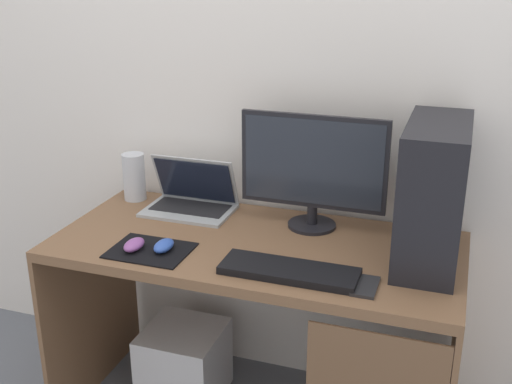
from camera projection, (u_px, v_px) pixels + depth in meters
name	position (u px, v px, depth m)	size (l,w,h in m)	color
wall_back	(289.00, 56.00, 2.25)	(4.00, 0.05, 2.60)	silver
desk	(260.00, 284.00, 2.17)	(1.37, 0.64, 0.73)	brown
pc_tower	(433.00, 193.00, 1.94)	(0.19, 0.44, 0.44)	black
monitor	(313.00, 169.00, 2.18)	(0.51, 0.17, 0.41)	black
laptop	(191.00, 200.00, 2.39)	(0.33, 0.22, 0.20)	#9EA3A8
speaker	(134.00, 177.00, 2.48)	(0.09, 0.09, 0.19)	#B7BCC6
keyboard	(289.00, 271.00, 1.91)	(0.42, 0.14, 0.02)	black
mousepad	(150.00, 250.00, 2.07)	(0.26, 0.20, 0.01)	black
mouse_left	(164.00, 246.00, 2.06)	(0.06, 0.10, 0.03)	#2D51B2
mouse_right	(134.00, 245.00, 2.06)	(0.06, 0.10, 0.03)	#8C4C99
cell_phone	(365.00, 286.00, 1.84)	(0.07, 0.13, 0.01)	#232326
subwoofer	(184.00, 363.00, 2.47)	(0.29, 0.29, 0.29)	silver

